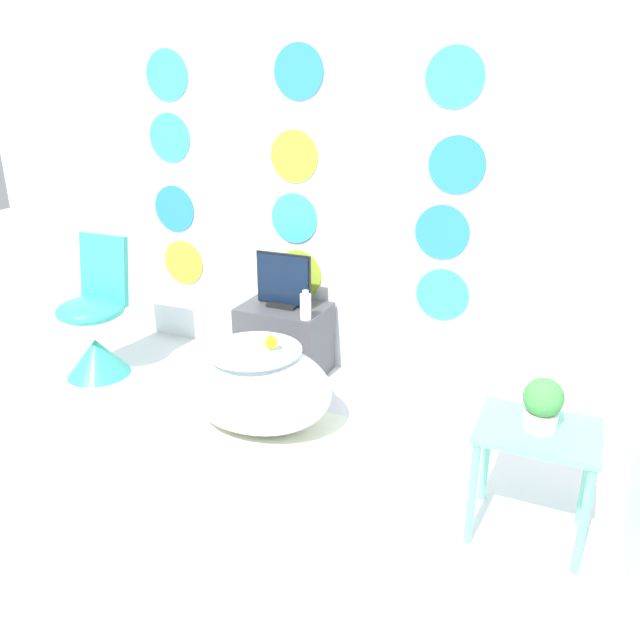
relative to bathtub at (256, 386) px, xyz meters
name	(u,v)px	position (x,y,z in m)	size (l,w,h in m)	color
ground_plane	(101,535)	(-0.15, -1.01, -0.23)	(12.00, 12.00, 0.00)	silver
wall_back_dotted	(299,155)	(-0.15, 0.87, 1.07)	(4.84, 0.05, 2.60)	white
rug	(240,435)	(-0.03, -0.13, -0.22)	(0.98, 0.80, 0.01)	silver
bathtub	(256,386)	(0.00, 0.00, 0.00)	(0.82, 0.60, 0.45)	white
rubber_duck	(271,342)	(0.09, 0.01, 0.26)	(0.06, 0.07, 0.08)	yellow
chair	(96,333)	(-1.20, 0.15, 0.05)	(0.40, 0.40, 0.85)	#38B2A3
tv_cabinet	(285,340)	(-0.15, 0.63, -0.01)	(0.51, 0.37, 0.44)	#4C4C51
tv	(284,283)	(-0.15, 0.63, 0.36)	(0.35, 0.12, 0.33)	black
vase	(306,306)	(0.06, 0.49, 0.29)	(0.06, 0.06, 0.17)	white
side_table	(536,449)	(1.40, -0.30, 0.16)	(0.45, 0.36, 0.48)	#72D8B7
potted_plant_left	(543,403)	(1.40, -0.30, 0.36)	(0.15, 0.15, 0.20)	white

